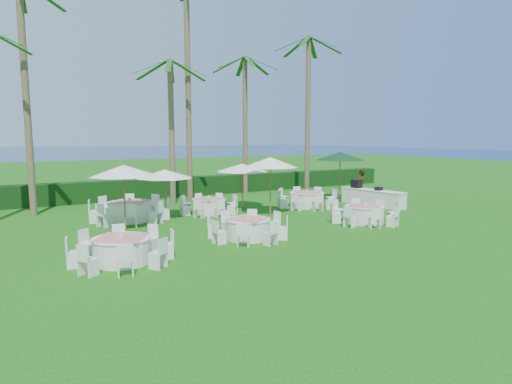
% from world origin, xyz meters
% --- Properties ---
extents(ground, '(120.00, 120.00, 0.00)m').
position_xyz_m(ground, '(0.00, 0.00, 0.00)').
color(ground, '#11570F').
rests_on(ground, ground).
extents(hedge, '(34.00, 1.00, 1.20)m').
position_xyz_m(hedge, '(0.00, 12.00, 0.60)').
color(hedge, black).
rests_on(hedge, ground).
extents(ocean, '(260.00, 260.00, 0.00)m').
position_xyz_m(ocean, '(0.00, 102.00, 0.00)').
color(ocean, navy).
rests_on(ocean, ground).
extents(banquet_table_a, '(3.10, 3.10, 0.94)m').
position_xyz_m(banquet_table_a, '(-6.11, -1.13, 0.41)').
color(banquet_table_a, white).
rests_on(banquet_table_a, ground).
extents(banquet_table_b, '(3.00, 3.00, 0.91)m').
position_xyz_m(banquet_table_b, '(-1.33, -0.30, 0.40)').
color(banquet_table_b, white).
rests_on(banquet_table_b, ground).
extents(banquet_table_c, '(2.97, 2.97, 0.92)m').
position_xyz_m(banquet_table_c, '(4.60, -0.24, 0.40)').
color(banquet_table_c, white).
rests_on(banquet_table_c, ground).
extents(banquet_table_d, '(3.50, 3.50, 1.05)m').
position_xyz_m(banquet_table_d, '(-4.31, 5.33, 0.46)').
color(banquet_table_d, white).
rests_on(banquet_table_d, ground).
extents(banquet_table_e, '(2.89, 2.89, 0.89)m').
position_xyz_m(banquet_table_e, '(-0.44, 5.32, 0.39)').
color(banquet_table_e, white).
rests_on(banquet_table_e, ground).
extents(banquet_table_f, '(3.23, 3.23, 0.98)m').
position_xyz_m(banquet_table_f, '(4.94, 4.46, 0.43)').
color(banquet_table_f, white).
rests_on(banquet_table_f, ground).
extents(umbrella_a, '(2.69, 2.69, 2.66)m').
position_xyz_m(umbrella_a, '(-4.94, 3.48, 2.42)').
color(umbrella_a, brown).
rests_on(umbrella_a, ground).
extents(umbrella_b, '(2.66, 2.66, 2.82)m').
position_xyz_m(umbrella_b, '(1.87, 3.29, 2.57)').
color(umbrella_b, brown).
rests_on(umbrella_b, ground).
extents(umbrella_c, '(2.57, 2.57, 2.29)m').
position_xyz_m(umbrella_c, '(-2.78, 4.93, 2.09)').
color(umbrella_c, brown).
rests_on(umbrella_c, ground).
extents(umbrella_d, '(2.72, 2.72, 2.38)m').
position_xyz_m(umbrella_d, '(1.63, 5.70, 2.17)').
color(umbrella_d, brown).
rests_on(umbrella_d, ground).
extents(umbrella_green, '(2.89, 2.89, 2.90)m').
position_xyz_m(umbrella_green, '(8.04, 5.43, 2.64)').
color(umbrella_green, brown).
rests_on(umbrella_green, ground).
extents(buffet_table, '(1.35, 3.89, 1.35)m').
position_xyz_m(buffet_table, '(8.34, 3.06, 0.47)').
color(buffet_table, white).
rests_on(buffet_table, ground).
extents(staff_person, '(0.74, 0.59, 1.79)m').
position_xyz_m(staff_person, '(9.12, 4.80, 0.90)').
color(staff_person, gray).
rests_on(staff_person, ground).
extents(palm_a, '(4.15, 4.40, 10.93)m').
position_xyz_m(palm_a, '(-8.03, 9.07, 5.94)').
color(palm_a, brown).
rests_on(palm_a, ground).
extents(palm_b, '(4.39, 4.19, 7.94)m').
position_xyz_m(palm_b, '(-1.04, 8.94, 4.41)').
color(palm_b, brown).
rests_on(palm_b, ground).
extents(palm_c, '(4.31, 4.33, 12.88)m').
position_xyz_m(palm_c, '(0.20, 9.53, 6.93)').
color(palm_c, brown).
rests_on(palm_c, ground).
extents(palm_d, '(4.31, 4.33, 9.00)m').
position_xyz_m(palm_d, '(4.79, 11.21, 4.96)').
color(palm_d, brown).
rests_on(palm_d, ground).
extents(palm_e, '(4.26, 4.37, 10.10)m').
position_xyz_m(palm_e, '(8.06, 8.69, 5.52)').
color(palm_e, brown).
rests_on(palm_e, ground).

